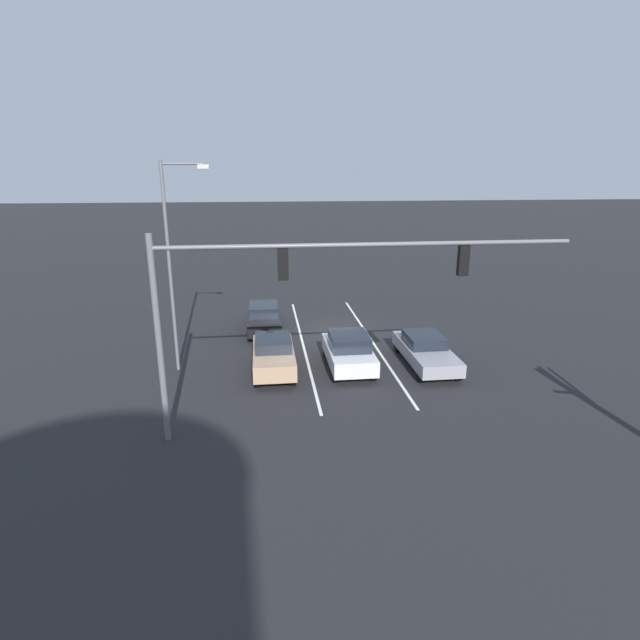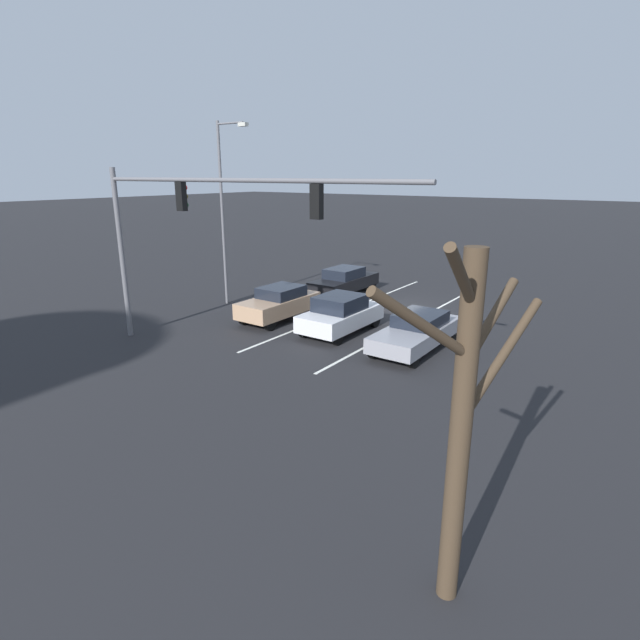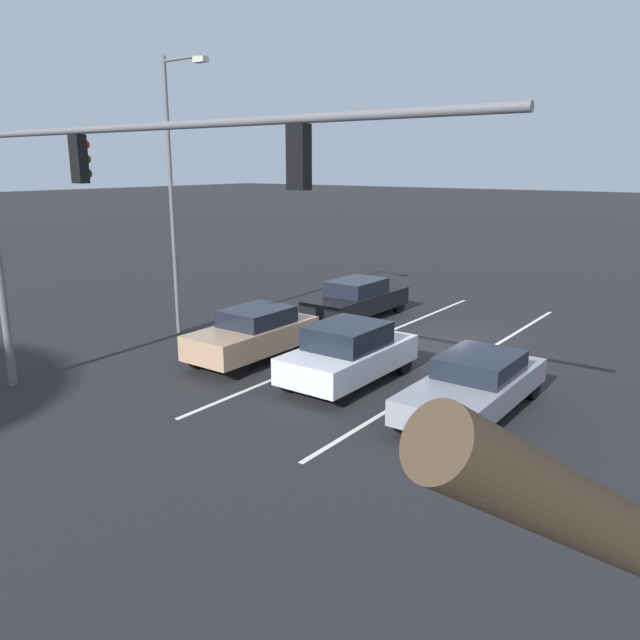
% 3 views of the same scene
% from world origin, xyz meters
% --- Properties ---
extents(ground_plane, '(240.00, 240.00, 0.00)m').
position_xyz_m(ground_plane, '(0.00, 0.00, 0.00)').
color(ground_plane, black).
extents(lane_stripe_left_divider, '(0.12, 15.45, 0.01)m').
position_xyz_m(lane_stripe_left_divider, '(-1.76, 1.73, 0.01)').
color(lane_stripe_left_divider, silver).
rests_on(lane_stripe_left_divider, ground_plane).
extents(lane_stripe_center_divider, '(0.12, 15.45, 0.01)m').
position_xyz_m(lane_stripe_center_divider, '(1.76, 1.73, 0.01)').
color(lane_stripe_center_divider, silver).
rests_on(lane_stripe_center_divider, ground_plane).
extents(car_silver_midlane_front, '(1.84, 4.02, 1.58)m').
position_xyz_m(car_silver_midlane_front, '(0.04, 5.16, 0.79)').
color(car_silver_midlane_front, silver).
rests_on(car_silver_midlane_front, ground_plane).
extents(car_gray_leftlane_front, '(1.79, 4.72, 1.34)m').
position_xyz_m(car_gray_leftlane_front, '(-3.39, 5.18, 0.69)').
color(car_gray_leftlane_front, gray).
rests_on(car_gray_leftlane_front, ground_plane).
extents(car_tan_rightlane_front, '(1.72, 4.05, 1.51)m').
position_xyz_m(car_tan_rightlane_front, '(3.30, 5.21, 0.79)').
color(car_tan_rightlane_front, tan).
rests_on(car_tan_rightlane_front, ground_plane).
extents(car_black_rightlane_second, '(1.71, 4.65, 1.46)m').
position_xyz_m(car_black_rightlane_second, '(3.64, -0.70, 0.74)').
color(car_black_rightlane_second, black).
rests_on(car_black_rightlane_second, ground_plane).
extents(traffic_signal_gantry, '(12.92, 0.37, 6.58)m').
position_xyz_m(traffic_signal_gantry, '(2.81, 10.44, 4.93)').
color(traffic_signal_gantry, slate).
rests_on(traffic_signal_gantry, ground_plane).
extents(street_lamp_right_shoulder, '(1.91, 0.24, 8.70)m').
position_xyz_m(street_lamp_right_shoulder, '(7.24, 4.44, 4.97)').
color(street_lamp_right_shoulder, slate).
rests_on(street_lamp_right_shoulder, ground_plane).
extents(bare_tree_near, '(1.19, 3.63, 5.64)m').
position_xyz_m(bare_tree_near, '(-8.69, 15.44, 3.08)').
color(bare_tree_near, '#423323').
rests_on(bare_tree_near, ground_plane).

